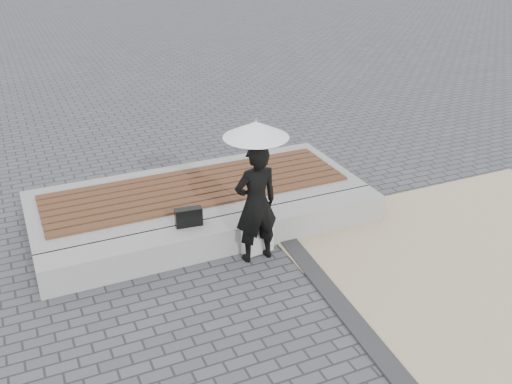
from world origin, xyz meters
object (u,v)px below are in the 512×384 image
(woman, at_px, (256,204))
(parasol, at_px, (256,129))
(seating_ledge, at_px, (225,236))
(canvas_tote, at_px, (257,237))
(handbag, at_px, (189,217))

(woman, relative_size, parasol, 1.57)
(seating_ledge, height_order, parasol, parasol)
(seating_ledge, relative_size, canvas_tote, 10.98)
(handbag, height_order, canvas_tote, handbag)
(seating_ledge, relative_size, parasol, 4.73)
(seating_ledge, bearing_deg, woman, -54.60)
(seating_ledge, bearing_deg, parasol, -54.60)
(woman, bearing_deg, handbag, -38.35)
(seating_ledge, distance_m, canvas_tote, 0.46)
(woman, xyz_separation_m, handbag, (-0.76, 0.55, -0.30))
(seating_ledge, xyz_separation_m, woman, (0.29, -0.41, 0.63))
(canvas_tote, bearing_deg, handbag, 146.44)
(woman, bearing_deg, parasol, 87.46)
(seating_ledge, height_order, handbag, handbag)
(seating_ledge, height_order, canvas_tote, canvas_tote)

